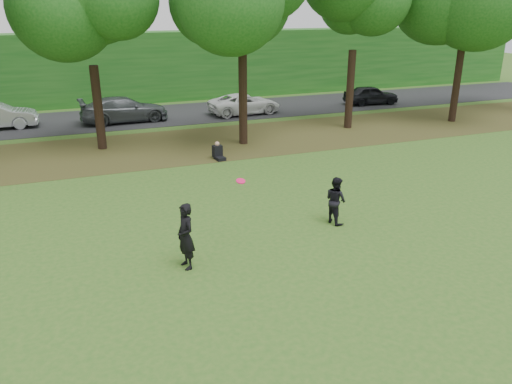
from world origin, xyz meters
TOP-DOWN VIEW (x-y plane):
  - ground at (0.00, 0.00)m, footprint 120.00×120.00m
  - leaf_litter at (0.00, 13.00)m, footprint 60.00×7.00m
  - street at (0.00, 21.00)m, footprint 70.00×7.00m
  - far_hedge at (0.00, 27.00)m, footprint 70.00×3.00m
  - player_left at (-1.90, 0.39)m, footprint 0.57×0.75m
  - player_right at (3.42, 1.61)m, footprint 0.74×0.88m
  - parked_cars at (-1.12, 19.95)m, footprint 36.98×3.63m
  - frisbee at (-0.08, 1.03)m, footprint 0.30×0.29m
  - seated_person at (1.93, 10.04)m, footprint 0.51×0.78m

SIDE VIEW (x-z plane):
  - ground at x=0.00m, z-range 0.00..0.00m
  - leaf_litter at x=0.00m, z-range 0.00..0.01m
  - street at x=0.00m, z-range 0.00..0.02m
  - seated_person at x=1.93m, z-range -0.10..0.73m
  - parked_cars at x=-1.12m, z-range -0.02..1.51m
  - player_right at x=3.42m, z-range 0.00..1.59m
  - player_left at x=-1.90m, z-range 0.00..1.87m
  - frisbee at x=-0.08m, z-range 2.03..2.14m
  - far_hedge at x=0.00m, z-range 0.00..5.00m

